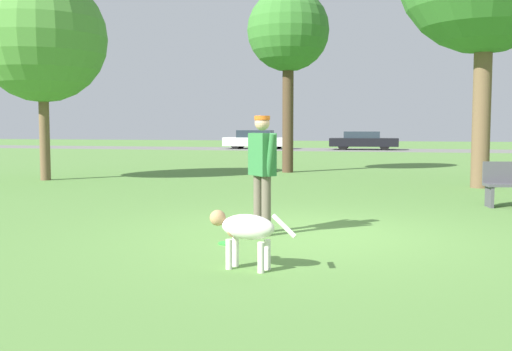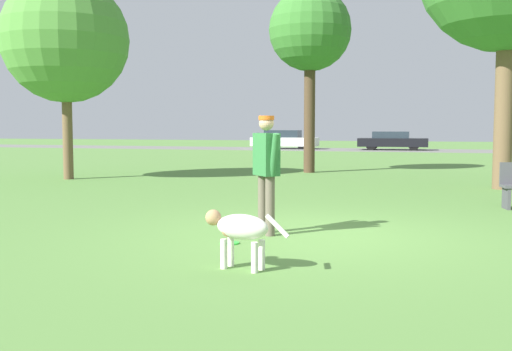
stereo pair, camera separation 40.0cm
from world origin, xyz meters
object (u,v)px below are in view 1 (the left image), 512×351
tree_near_left (42,38)px  tree_mid_center (288,32)px  parked_car_white (257,140)px  person (262,165)px  dog (245,229)px  frisbee (228,243)px  parked_car_black (364,141)px

tree_near_left → tree_mid_center: bearing=37.9°
tree_near_left → parked_car_white: 26.05m
person → tree_near_left: (-8.05, 6.81, 2.99)m
tree_mid_center → dog: bearing=-80.0°
person → parked_car_white: size_ratio=0.35×
dog → parked_car_white: (-9.05, 34.66, 0.23)m
frisbee → parked_car_white: parked_car_white is taller
person → parked_car_white: (-8.72, 32.64, -0.32)m
parked_car_white → tree_mid_center: bearing=-75.2°
frisbee → parked_car_black: bearing=91.8°
parked_car_white → parked_car_black: (7.40, 0.16, -0.02)m
tree_near_left → dog: bearing=-46.5°
parked_car_black → tree_near_left: bearing=-107.1°
person → tree_near_left: 10.96m
person → tree_mid_center: size_ratio=0.27×
frisbee → parked_car_white: size_ratio=0.05×
dog → person: bearing=-70.3°
person → frisbee: (-0.25, -0.78, -0.96)m
dog → frisbee: (-0.58, 1.25, -0.41)m
frisbee → parked_car_white: (-8.47, 33.42, 0.64)m
person → tree_mid_center: 12.21m
frisbee → tree_near_left: (-7.80, 7.59, 3.95)m
dog → tree_near_left: bearing=-36.0°
dog → frisbee: bearing=-54.6°
tree_mid_center → parked_car_black: tree_mid_center is taller
person → frisbee: person is taller
parked_car_white → person: bearing=-77.7°
tree_near_left → parked_car_black: 27.05m
dog → tree_mid_center: bearing=-69.5°
frisbee → dog: bearing=-65.1°
parked_car_white → parked_car_black: bearing=-1.4°
frisbee → tree_mid_center: 13.21m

